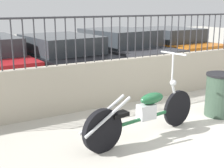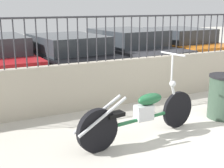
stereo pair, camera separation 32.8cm
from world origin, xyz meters
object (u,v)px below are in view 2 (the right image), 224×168
motorcycle_green (136,115)px  car_black (66,58)px  car_orange (176,46)px  car_dark_grey (124,50)px  trash_bin (224,96)px

motorcycle_green → car_black: 4.19m
car_black → car_orange: car_orange is taller
car_orange → motorcycle_green: bearing=134.7°
car_dark_grey → car_orange: bearing=-91.5°
car_black → car_dark_grey: 2.11m
motorcycle_green → car_dark_grey: 5.19m
motorcycle_green → trash_bin: 1.97m
car_black → car_dark_grey: size_ratio=0.96×
motorcycle_green → car_orange: bearing=38.9°
car_black → car_dark_grey: bearing=-82.7°
car_dark_grey → motorcycle_green: bearing=147.4°
car_black → car_orange: (4.21, 0.61, 0.00)m
trash_bin → car_dark_grey: (0.37, 4.50, 0.27)m
trash_bin → car_black: 4.40m
motorcycle_green → car_black: motorcycle_green is taller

